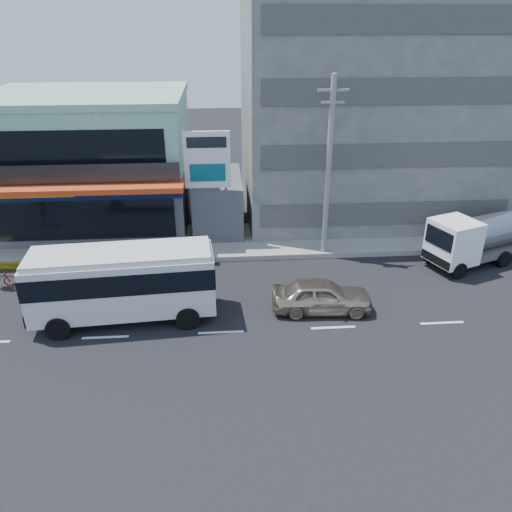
{
  "coord_description": "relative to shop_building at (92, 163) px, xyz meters",
  "views": [
    {
      "loc": [
        0.16,
        -18.35,
        12.5
      ],
      "look_at": [
        1.78,
        3.05,
        2.2
      ],
      "focal_mm": 35.0,
      "sensor_mm": 36.0,
      "label": 1
    }
  ],
  "objects": [
    {
      "name": "utility_pole_near",
      "position": [
        14.0,
        -6.55,
        1.15
      ],
      "size": [
        1.6,
        0.3,
        10.0
      ],
      "color": "#999993",
      "rests_on": "ground"
    },
    {
      "name": "gap_structure",
      "position": [
        8.0,
        -1.95,
        -2.25
      ],
      "size": [
        3.0,
        6.0,
        3.5
      ],
      "primitive_type": "cube",
      "color": "#4A494F",
      "rests_on": "ground"
    },
    {
      "name": "tanker_truck",
      "position": [
        22.61,
        -7.98,
        -2.48
      ],
      "size": [
        7.43,
        4.46,
        2.82
      ],
      "color": "white",
      "rests_on": "ground"
    },
    {
      "name": "concrete_building",
      "position": [
        18.0,
        1.05,
        3.0
      ],
      "size": [
        16.0,
        12.0,
        14.0
      ],
      "primitive_type": "cube",
      "color": "gray",
      "rests_on": "ground"
    },
    {
      "name": "shop_building",
      "position": [
        0.0,
        0.0,
        0.0
      ],
      "size": [
        12.4,
        11.7,
        8.0
      ],
      "color": "#4A494F",
      "rests_on": "ground"
    },
    {
      "name": "sidewalk",
      "position": [
        13.0,
        -4.45,
        -3.85
      ],
      "size": [
        70.0,
        5.0,
        0.3
      ],
      "primitive_type": "cube",
      "color": "gray",
      "rests_on": "ground"
    },
    {
      "name": "satellite_dish",
      "position": [
        8.0,
        -2.95,
        -0.42
      ],
      "size": [
        1.5,
        1.5,
        0.15
      ],
      "primitive_type": "cylinder",
      "color": "slate",
      "rests_on": "gap_structure"
    },
    {
      "name": "ground",
      "position": [
        8.0,
        -13.95,
        -4.0
      ],
      "size": [
        120.0,
        120.0,
        0.0
      ],
      "primitive_type": "plane",
      "color": "black",
      "rests_on": "ground"
    },
    {
      "name": "sedan",
      "position": [
        12.74,
        -12.45,
        -3.21
      ],
      "size": [
        4.75,
        2.16,
        1.58
      ],
      "primitive_type": "imported",
      "rotation": [
        0.0,
        0.0,
        1.51
      ],
      "color": "#C0AE93",
      "rests_on": "ground"
    },
    {
      "name": "minibus",
      "position": [
        3.73,
        -12.45,
        -1.98
      ],
      "size": [
        8.25,
        3.3,
        3.38
      ],
      "color": "silver",
      "rests_on": "ground"
    },
    {
      "name": "billboard",
      "position": [
        7.5,
        -4.75,
        0.93
      ],
      "size": [
        2.6,
        0.18,
        6.9
      ],
      "color": "gray",
      "rests_on": "ground"
    }
  ]
}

